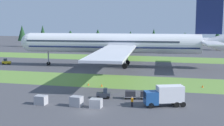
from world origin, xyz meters
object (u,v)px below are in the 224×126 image
(ground_crew_marshaller, at_px, (165,95))
(uld_container_2, at_px, (96,103))
(taxiway_marker_3, at_px, (102,85))
(taxiway_marker_0, at_px, (88,84))
(pushback_tractor, at_px, (6,62))
(ground_crew_loader, at_px, (132,101))
(uld_container_0, at_px, (41,100))
(cargo_dolly_second, at_px, (146,94))
(taxiway_marker_1, at_px, (203,86))
(catering_truck, at_px, (165,95))
(airliner, at_px, (119,43))
(taxiway_marker_2, at_px, (158,88))
(baggage_tug, at_px, (104,94))
(uld_container_1, at_px, (76,101))
(cargo_dolly_lead, at_px, (130,94))

(ground_crew_marshaller, xyz_separation_m, uld_container_2, (-11.13, -7.86, -0.17))
(taxiway_marker_3, bearing_deg, taxiway_marker_0, 170.74)
(pushback_tractor, height_order, ground_crew_loader, pushback_tractor)
(ground_crew_loader, xyz_separation_m, uld_container_0, (-15.87, -2.31, -0.16))
(pushback_tractor, height_order, taxiway_marker_0, pushback_tractor)
(uld_container_0, bearing_deg, ground_crew_marshaller, 20.90)
(cargo_dolly_second, xyz_separation_m, taxiway_marker_3, (-10.99, 8.83, -0.63))
(taxiway_marker_1, relative_size, taxiway_marker_3, 0.96)
(uld_container_0, bearing_deg, taxiway_marker_3, 68.87)
(catering_truck, bearing_deg, ground_crew_marshaller, -18.17)
(uld_container_0, distance_m, taxiway_marker_0, 17.69)
(cargo_dolly_second, bearing_deg, ground_crew_marshaller, -99.11)
(airliner, relative_size, taxiway_marker_0, 171.19)
(taxiway_marker_2, bearing_deg, baggage_tug, -132.09)
(taxiway_marker_1, bearing_deg, taxiway_marker_0, -171.93)
(pushback_tractor, height_order, taxiway_marker_1, pushback_tractor)
(baggage_tug, distance_m, catering_truck, 12.02)
(ground_crew_marshaller, distance_m, uld_container_1, 16.59)
(baggage_tug, bearing_deg, uld_container_1, 143.32)
(uld_container_1, xyz_separation_m, taxiway_marker_2, (12.48, 16.62, -0.57))
(uld_container_2, distance_m, taxiway_marker_3, 17.01)
(catering_truck, xyz_separation_m, taxiway_marker_1, (7.06, 17.10, -1.67))
(ground_crew_marshaller, xyz_separation_m, taxiway_marker_1, (7.24, 12.87, -0.66))
(ground_crew_marshaller, distance_m, ground_crew_loader, 7.80)
(pushback_tractor, bearing_deg, taxiway_marker_0, 50.14)
(pushback_tractor, relative_size, taxiway_marker_3, 4.61)
(cargo_dolly_second, height_order, taxiway_marker_3, cargo_dolly_second)
(cargo_dolly_second, xyz_separation_m, taxiway_marker_0, (-14.25, 9.36, -0.69))
(taxiway_marker_0, relative_size, taxiway_marker_1, 0.81)
(cargo_dolly_lead, distance_m, cargo_dolly_second, 2.90)
(baggage_tug, distance_m, cargo_dolly_lead, 5.03)
(uld_container_0, distance_m, uld_container_1, 6.49)
(catering_truck, relative_size, uld_container_0, 3.66)
(airliner, xyz_separation_m, uld_container_2, (5.70, -45.84, -6.65))
(ground_crew_marshaller, bearing_deg, airliner, -20.97)
(taxiway_marker_3, bearing_deg, taxiway_marker_2, 0.32)
(uld_container_0, bearing_deg, taxiway_marker_1, 36.43)
(ground_crew_marshaller, relative_size, uld_container_0, 0.87)
(taxiway_marker_2, bearing_deg, taxiway_marker_0, 178.32)
(ground_crew_loader, xyz_separation_m, taxiway_marker_2, (3.08, 14.61, -0.65))
(pushback_tractor, distance_m, taxiway_marker_0, 44.43)
(pushback_tractor, xyz_separation_m, taxiway_marker_2, (52.16, -25.86, -0.51))
(ground_crew_marshaller, xyz_separation_m, taxiway_marker_2, (-2.18, 8.85, -0.65))
(catering_truck, bearing_deg, ground_crew_loader, 85.05)
(pushback_tractor, xyz_separation_m, taxiway_marker_3, (39.72, -25.93, -0.52))
(cargo_dolly_second, distance_m, uld_container_2, 10.82)
(catering_truck, distance_m, taxiway_marker_0, 22.65)
(cargo_dolly_lead, bearing_deg, taxiway_marker_0, 39.24)
(cargo_dolly_lead, xyz_separation_m, cargo_dolly_second, (2.86, 0.50, 0.00))
(baggage_tug, distance_m, taxiway_marker_1, 23.53)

